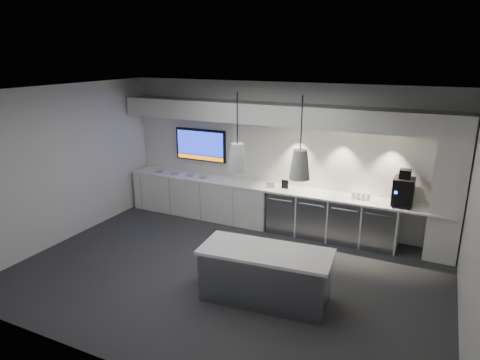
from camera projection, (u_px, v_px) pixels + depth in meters
The scene contains 28 objects.
floor at pixel (227, 273), 7.17m from camera, with size 7.00×7.00×0.00m, color #303033.
ceiling at pixel (225, 92), 6.31m from camera, with size 7.00×7.00×0.00m, color black.
wall_back at pixel (281, 155), 8.90m from camera, with size 7.00×7.00×0.00m, color white.
wall_front at pixel (119, 253), 4.58m from camera, with size 7.00×7.00×0.00m, color white.
wall_left at pixel (64, 164), 8.18m from camera, with size 7.00×7.00×0.00m, color white.
wall_right at pixel (476, 226), 5.30m from camera, with size 7.00×7.00×0.00m, color white.
back_counter at pixel (274, 188), 8.80m from camera, with size 6.80×0.65×0.04m, color white.
left_base_cabinets at pixel (202, 197), 9.65m from camera, with size 3.30×0.63×0.86m, color white.
fridge_unit_a at pixel (285, 210), 8.83m from camera, with size 0.60×0.61×0.85m, color gray.
fridge_unit_b at pixel (315, 215), 8.57m from camera, with size 0.60×0.61×0.85m, color gray.
fridge_unit_c at pixel (346, 220), 8.31m from camera, with size 0.60×0.61×0.85m, color gray.
fridge_unit_d at pixel (380, 226), 8.05m from camera, with size 0.60×0.61×0.85m, color gray.
backsplash at pixel (338, 159), 8.38m from camera, with size 4.60×0.03×1.30m, color white.
soffit at pixel (277, 114), 8.39m from camera, with size 6.90×0.60×0.40m, color white.
column at pixel (449, 189), 7.38m from camera, with size 0.55×0.55×2.60m, color white.
wall_tv at pixel (201, 145), 9.62m from camera, with size 1.25×0.07×0.72m.
island at pixel (265, 275), 6.30m from camera, with size 1.98×0.99×0.81m.
bin at pixel (207, 268), 6.90m from camera, with size 0.32×0.32×0.45m, color gray.
coffee_machine at pixel (403, 190), 7.72m from camera, with size 0.36×0.53×0.66m.
sign_black at pixel (285, 184), 8.68m from camera, with size 0.14×0.02×0.18m, color black.
sign_white at pixel (270, 185), 8.69m from camera, with size 0.18×0.02×0.14m, color white.
cup_cluster at pixel (361, 196), 8.06m from camera, with size 0.35×0.16×0.14m, color white, non-canonical shape.
tray_a at pixel (160, 172), 9.89m from camera, with size 0.16×0.16×0.03m, color #969696.
tray_b at pixel (175, 174), 9.71m from camera, with size 0.16×0.16×0.03m, color #969696.
tray_c at pixel (191, 175), 9.60m from camera, with size 0.16×0.16×0.03m, color #969696.
tray_d at pixel (204, 177), 9.45m from camera, with size 0.16×0.16×0.03m, color #969696.
pendant_left at pixel (237, 157), 5.99m from camera, with size 0.28×0.28×1.09m.
pendant_right at pixel (300, 164), 5.61m from camera, with size 0.28×0.28×1.09m.
Camera 1 is at (2.97, -5.70, 3.57)m, focal length 32.00 mm.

